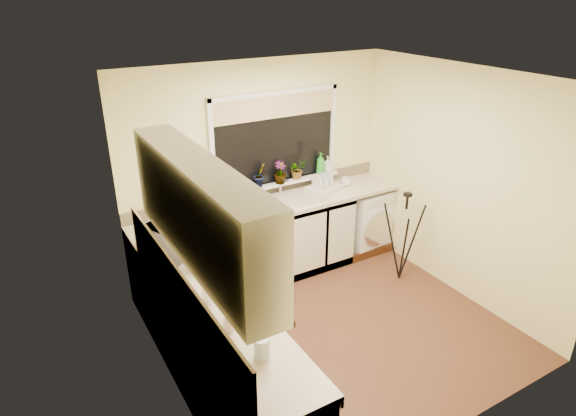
{
  "coord_description": "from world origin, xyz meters",
  "views": [
    {
      "loc": [
        -2.43,
        -3.25,
        3.14
      ],
      "look_at": [
        -0.19,
        0.55,
        1.15
      ],
      "focal_mm": 30.88,
      "sensor_mm": 36.0,
      "label": 1
    }
  ],
  "objects_px": {
    "microwave": "(172,239)",
    "tripod": "(403,237)",
    "plant_a": "(238,183)",
    "plant_d": "(297,169)",
    "dish_rack": "(324,189)",
    "plant_c": "(280,173)",
    "washing_machine": "(364,218)",
    "glass_jug": "(262,348)",
    "soap_bottle_green": "(321,163)",
    "cup_left": "(229,325)",
    "steel_jar": "(208,296)",
    "plant_b": "(259,175)",
    "soap_bottle_clear": "(328,165)",
    "laptop": "(243,206)",
    "cup_back": "(346,182)",
    "kettle": "(201,259)"
  },
  "relations": [
    {
      "from": "laptop",
      "to": "steel_jar",
      "type": "relative_size",
      "value": 3.51
    },
    {
      "from": "glass_jug",
      "to": "soap_bottle_clear",
      "type": "height_order",
      "value": "soap_bottle_clear"
    },
    {
      "from": "tripod",
      "to": "kettle",
      "type": "bearing_deg",
      "value": -171.5
    },
    {
      "from": "plant_a",
      "to": "plant_c",
      "type": "bearing_deg",
      "value": -0.56
    },
    {
      "from": "plant_b",
      "to": "cup_back",
      "type": "height_order",
      "value": "plant_b"
    },
    {
      "from": "microwave",
      "to": "dish_rack",
      "type": "bearing_deg",
      "value": -99.78
    },
    {
      "from": "microwave",
      "to": "plant_a",
      "type": "relative_size",
      "value": 2.26
    },
    {
      "from": "washing_machine",
      "to": "laptop",
      "type": "relative_size",
      "value": 1.99
    },
    {
      "from": "tripod",
      "to": "microwave",
      "type": "bearing_deg",
      "value": 179.1
    },
    {
      "from": "soap_bottle_clear",
      "to": "plant_d",
      "type": "bearing_deg",
      "value": 176.28
    },
    {
      "from": "laptop",
      "to": "microwave",
      "type": "relative_size",
      "value": 0.86
    },
    {
      "from": "cup_back",
      "to": "cup_left",
      "type": "relative_size",
      "value": 1.25
    },
    {
      "from": "steel_jar",
      "to": "plant_d",
      "type": "xyz_separation_m",
      "value": [
        1.8,
        1.62,
        0.21
      ]
    },
    {
      "from": "glass_jug",
      "to": "microwave",
      "type": "xyz_separation_m",
      "value": [
        -0.04,
        1.67,
        0.05
      ]
    },
    {
      "from": "plant_b",
      "to": "plant_c",
      "type": "height_order",
      "value": "plant_b"
    },
    {
      "from": "washing_machine",
      "to": "dish_rack",
      "type": "distance_m",
      "value": 0.81
    },
    {
      "from": "soap_bottle_green",
      "to": "cup_left",
      "type": "distance_m",
      "value": 2.94
    },
    {
      "from": "plant_b",
      "to": "soap_bottle_clear",
      "type": "bearing_deg",
      "value": -1.59
    },
    {
      "from": "steel_jar",
      "to": "microwave",
      "type": "bearing_deg",
      "value": 88.31
    },
    {
      "from": "microwave",
      "to": "tripod",
      "type": "bearing_deg",
      "value": -122.17
    },
    {
      "from": "washing_machine",
      "to": "glass_jug",
      "type": "xyz_separation_m",
      "value": [
        -2.6,
        -2.16,
        0.57
      ]
    },
    {
      "from": "glass_jug",
      "to": "soap_bottle_green",
      "type": "bearing_deg",
      "value": 49.18
    },
    {
      "from": "kettle",
      "to": "tripod",
      "type": "xyz_separation_m",
      "value": [
        2.42,
        0.06,
        -0.46
      ]
    },
    {
      "from": "plant_b",
      "to": "cup_back",
      "type": "distance_m",
      "value": 1.13
    },
    {
      "from": "plant_b",
      "to": "soap_bottle_clear",
      "type": "distance_m",
      "value": 0.92
    },
    {
      "from": "dish_rack",
      "to": "plant_c",
      "type": "bearing_deg",
      "value": 145.67
    },
    {
      "from": "plant_d",
      "to": "plant_a",
      "type": "bearing_deg",
      "value": -177.79
    },
    {
      "from": "dish_rack",
      "to": "tripod",
      "type": "xyz_separation_m",
      "value": [
        0.51,
        -0.88,
        -0.39
      ]
    },
    {
      "from": "glass_jug",
      "to": "steel_jar",
      "type": "bearing_deg",
      "value": 95.38
    },
    {
      "from": "soap_bottle_green",
      "to": "washing_machine",
      "type": "bearing_deg",
      "value": -21.91
    },
    {
      "from": "washing_machine",
      "to": "glass_jug",
      "type": "distance_m",
      "value": 3.43
    },
    {
      "from": "tripod",
      "to": "plant_c",
      "type": "distance_m",
      "value": 1.58
    },
    {
      "from": "plant_a",
      "to": "soap_bottle_clear",
      "type": "distance_m",
      "value": 1.2
    },
    {
      "from": "plant_a",
      "to": "cup_left",
      "type": "relative_size",
      "value": 2.04
    },
    {
      "from": "laptop",
      "to": "plant_c",
      "type": "bearing_deg",
      "value": 10.96
    },
    {
      "from": "plant_c",
      "to": "microwave",
      "type": "bearing_deg",
      "value": -156.04
    },
    {
      "from": "dish_rack",
      "to": "glass_jug",
      "type": "distance_m",
      "value": 2.96
    },
    {
      "from": "dish_rack",
      "to": "soap_bottle_green",
      "type": "xyz_separation_m",
      "value": [
        0.07,
        0.18,
        0.25
      ]
    },
    {
      "from": "steel_jar",
      "to": "cup_back",
      "type": "height_order",
      "value": "steel_jar"
    },
    {
      "from": "plant_a",
      "to": "plant_d",
      "type": "distance_m",
      "value": 0.78
    },
    {
      "from": "microwave",
      "to": "washing_machine",
      "type": "bearing_deg",
      "value": -103.81
    },
    {
      "from": "plant_a",
      "to": "cup_back",
      "type": "height_order",
      "value": "plant_a"
    },
    {
      "from": "kettle",
      "to": "plant_a",
      "type": "distance_m",
      "value": 1.41
    },
    {
      "from": "laptop",
      "to": "washing_machine",
      "type": "bearing_deg",
      "value": -7.96
    },
    {
      "from": "tripod",
      "to": "microwave",
      "type": "relative_size",
      "value": 2.28
    },
    {
      "from": "laptop",
      "to": "plant_a",
      "type": "height_order",
      "value": "plant_a"
    },
    {
      "from": "cup_left",
      "to": "laptop",
      "type": "bearing_deg",
      "value": 61.53
    },
    {
      "from": "laptop",
      "to": "kettle",
      "type": "height_order",
      "value": "laptop"
    },
    {
      "from": "washing_machine",
      "to": "plant_d",
      "type": "bearing_deg",
      "value": 162.08
    },
    {
      "from": "washing_machine",
      "to": "tripod",
      "type": "xyz_separation_m",
      "value": [
        -0.11,
        -0.84,
        0.14
      ]
    }
  ]
}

